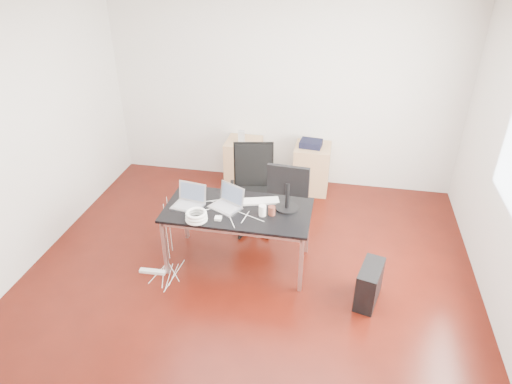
% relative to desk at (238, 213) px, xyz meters
% --- Properties ---
extents(room_shell, '(5.00, 5.00, 5.00)m').
position_rel_desk_xyz_m(room_shell, '(0.20, -0.35, 0.73)').
color(room_shell, '#360B06').
rests_on(room_shell, ground).
extents(desk, '(1.60, 0.80, 0.73)m').
position_rel_desk_xyz_m(desk, '(0.00, 0.00, 0.00)').
color(desk, black).
rests_on(desk, ground).
extents(office_chair, '(0.56, 0.58, 1.08)m').
position_rel_desk_xyz_m(office_chair, '(0.01, 0.80, -0.07)').
color(office_chair, black).
rests_on(office_chair, ground).
extents(filing_cabinet_left, '(0.50, 0.50, 0.70)m').
position_rel_desk_xyz_m(filing_cabinet_left, '(-0.36, 1.88, -0.33)').
color(filing_cabinet_left, '#A87D54').
rests_on(filing_cabinet_left, ground).
extents(filing_cabinet_right, '(0.50, 0.50, 0.70)m').
position_rel_desk_xyz_m(filing_cabinet_right, '(0.66, 1.88, -0.33)').
color(filing_cabinet_right, '#A87D54').
rests_on(filing_cabinet_right, ground).
extents(pc_tower, '(0.30, 0.49, 0.44)m').
position_rel_desk_xyz_m(pc_tower, '(1.46, -0.37, -0.46)').
color(pc_tower, black).
rests_on(pc_tower, ground).
extents(wastebasket, '(0.29, 0.29, 0.28)m').
position_rel_desk_xyz_m(wastebasket, '(0.08, 1.90, -0.54)').
color(wastebasket, black).
rests_on(wastebasket, ground).
extents(power_strip, '(0.30, 0.07, 0.04)m').
position_rel_desk_xyz_m(power_strip, '(-0.92, -0.38, -0.66)').
color(power_strip, white).
rests_on(power_strip, ground).
extents(laptop_left, '(0.37, 0.30, 0.23)m').
position_rel_desk_xyz_m(laptop_left, '(-0.54, -0.02, 0.11)').
color(laptop_left, silver).
rests_on(laptop_left, desk).
extents(laptop_right, '(0.41, 0.38, 0.23)m').
position_rel_desk_xyz_m(laptop_right, '(-0.12, 0.03, 0.11)').
color(laptop_right, silver).
rests_on(laptop_right, desk).
extents(monitor, '(0.45, 0.26, 0.51)m').
position_rel_desk_xyz_m(monitor, '(0.53, 0.13, 0.34)').
color(monitor, black).
rests_on(monitor, desk).
extents(keyboard, '(0.46, 0.26, 0.02)m').
position_rel_desk_xyz_m(keyboard, '(0.20, 0.19, 0.06)').
color(keyboard, white).
rests_on(keyboard, desk).
extents(cup_white, '(0.08, 0.08, 0.12)m').
position_rel_desk_xyz_m(cup_white, '(0.29, -0.07, 0.11)').
color(cup_white, white).
rests_on(cup_white, desk).
extents(cup_brown, '(0.09, 0.09, 0.10)m').
position_rel_desk_xyz_m(cup_brown, '(0.38, -0.04, 0.10)').
color(cup_brown, brown).
rests_on(cup_brown, desk).
extents(cable_coil, '(0.24, 0.24, 0.11)m').
position_rel_desk_xyz_m(cable_coil, '(-0.37, -0.30, 0.11)').
color(cable_coil, white).
rests_on(cable_coil, desk).
extents(power_adapter, '(0.08, 0.08, 0.03)m').
position_rel_desk_xyz_m(power_adapter, '(-0.16, -0.24, 0.07)').
color(power_adapter, white).
rests_on(power_adapter, desk).
extents(speaker, '(0.10, 0.09, 0.18)m').
position_rel_desk_xyz_m(speaker, '(-0.37, 1.81, 0.11)').
color(speaker, '#9E9E9E').
rests_on(speaker, filing_cabinet_left).
extents(navy_garment, '(0.32, 0.27, 0.09)m').
position_rel_desk_xyz_m(navy_garment, '(0.63, 1.87, 0.07)').
color(navy_garment, black).
rests_on(navy_garment, filing_cabinet_right).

